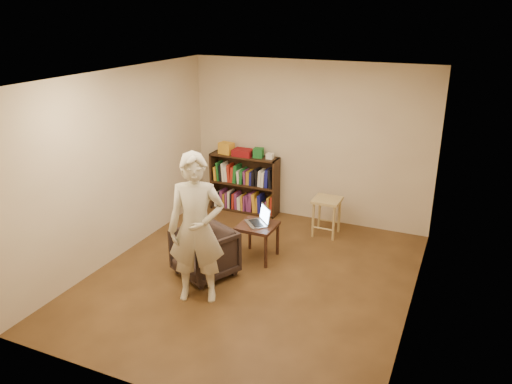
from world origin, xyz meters
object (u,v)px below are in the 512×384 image
at_px(bookshelf, 245,187).
at_px(armchair, 204,253).
at_px(stool, 327,206).
at_px(laptop, 260,220).
at_px(person, 196,229).
at_px(side_table, 257,230).

bearing_deg(bookshelf, armchair, -78.25).
xyz_separation_m(bookshelf, armchair, (0.47, -2.26, -0.12)).
bearing_deg(stool, laptop, -120.25).
height_order(laptop, person, person).
xyz_separation_m(armchair, side_table, (0.44, 0.72, 0.11)).
height_order(stool, laptop, laptop).
distance_m(bookshelf, side_table, 1.79).
bearing_deg(bookshelf, person, -76.30).
height_order(side_table, laptop, laptop).
distance_m(stool, side_table, 1.33).
height_order(bookshelf, person, person).
relative_size(armchair, person, 0.39).
relative_size(armchair, side_table, 1.38).
distance_m(armchair, laptop, 0.92).
bearing_deg(person, armchair, 90.27).
height_order(bookshelf, laptop, bookshelf).
bearing_deg(laptop, person, -55.04).
bearing_deg(side_table, person, -101.02).
relative_size(bookshelf, laptop, 2.80).
relative_size(armchair, laptop, 1.66).
bearing_deg(stool, bookshelf, 166.14).
bearing_deg(side_table, bookshelf, 120.69).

